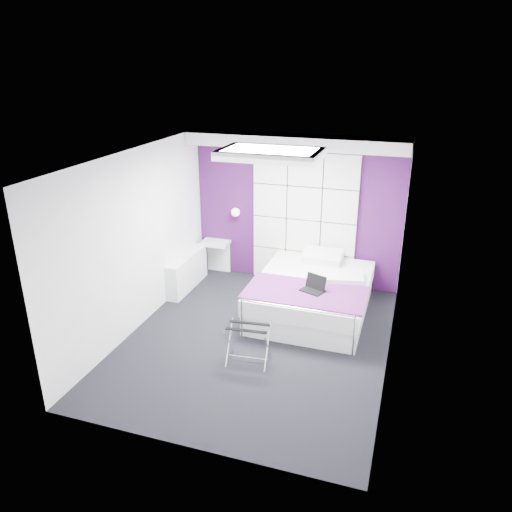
{
  "coord_description": "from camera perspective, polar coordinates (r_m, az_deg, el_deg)",
  "views": [
    {
      "loc": [
        1.9,
        -5.83,
        3.75
      ],
      "look_at": [
        -0.12,
        0.35,
        1.15
      ],
      "focal_mm": 35.0,
      "sensor_mm": 36.0,
      "label": 1
    }
  ],
  "objects": [
    {
      "name": "soffit",
      "position": [
        8.1,
        4.48,
        12.89
      ],
      "size": [
        3.58,
        0.5,
        0.2
      ],
      "primitive_type": "cube",
      "color": "white",
      "rests_on": "wall_back"
    },
    {
      "name": "skylight",
      "position": [
        6.81,
        1.68,
        11.68
      ],
      "size": [
        1.36,
        0.86,
        0.12
      ],
      "primitive_type": null,
      "color": "white",
      "rests_on": "ceiling"
    },
    {
      "name": "wall_back",
      "position": [
        8.61,
        4.65,
        5.22
      ],
      "size": [
        3.6,
        0.0,
        3.6
      ],
      "primitive_type": "plane",
      "rotation": [
        1.57,
        0.0,
        0.0
      ],
      "color": "white",
      "rests_on": "floor"
    },
    {
      "name": "headboard",
      "position": [
        8.56,
        5.5,
        4.18
      ],
      "size": [
        1.8,
        0.08,
        2.3
      ],
      "primitive_type": null,
      "color": "silver",
      "rests_on": "wall_back"
    },
    {
      "name": "floor",
      "position": [
        7.19,
        0.07,
        -9.62
      ],
      "size": [
        4.4,
        4.4,
        0.0
      ],
      "primitive_type": "plane",
      "color": "black",
      "rests_on": "ground"
    },
    {
      "name": "bed",
      "position": [
        7.84,
        6.45,
        -4.32
      ],
      "size": [
        1.74,
        2.1,
        0.74
      ],
      "color": "white",
      "rests_on": "floor"
    },
    {
      "name": "wall_right",
      "position": [
        6.32,
        15.78,
        -1.84
      ],
      "size": [
        0.0,
        4.4,
        4.4
      ],
      "primitive_type": "plane",
      "rotation": [
        1.57,
        0.0,
        -1.57
      ],
      "color": "white",
      "rests_on": "floor"
    },
    {
      "name": "luggage_rack",
      "position": [
        6.61,
        -0.91,
        -10.01
      ],
      "size": [
        0.53,
        0.39,
        0.52
      ],
      "rotation": [
        0.0,
        0.0,
        0.1
      ],
      "color": "silver",
      "rests_on": "floor"
    },
    {
      "name": "accent_wall",
      "position": [
        8.6,
        4.63,
        5.2
      ],
      "size": [
        3.58,
        0.02,
        2.58
      ],
      "primitive_type": "cube",
      "color": "#3E1045",
      "rests_on": "wall_back"
    },
    {
      "name": "wall_left",
      "position": [
        7.33,
        -13.44,
        1.68
      ],
      "size": [
        0.0,
        4.4,
        4.4
      ],
      "primitive_type": "plane",
      "rotation": [
        1.57,
        0.0,
        1.57
      ],
      "color": "white",
      "rests_on": "floor"
    },
    {
      "name": "nightstand",
      "position": [
        9.09,
        -4.67,
        1.51
      ],
      "size": [
        0.49,
        0.38,
        0.05
      ],
      "primitive_type": "cube",
      "color": "white",
      "rests_on": "wall_back"
    },
    {
      "name": "wall_lamp",
      "position": [
        8.79,
        -2.27,
        5.09
      ],
      "size": [
        0.15,
        0.15,
        0.15
      ],
      "primitive_type": "sphere",
      "color": "white",
      "rests_on": "wall_back"
    },
    {
      "name": "ceiling",
      "position": [
        6.24,
        0.08,
        11.21
      ],
      "size": [
        4.4,
        4.4,
        0.0
      ],
      "primitive_type": "plane",
      "rotation": [
        3.14,
        0.0,
        0.0
      ],
      "color": "white",
      "rests_on": "wall_back"
    },
    {
      "name": "laptop",
      "position": [
        7.29,
        6.55,
        -3.49
      ],
      "size": [
        0.32,
        0.23,
        0.23
      ],
      "rotation": [
        0.0,
        0.0,
        -0.38
      ],
      "color": "black",
      "rests_on": "bed"
    },
    {
      "name": "radiator",
      "position": [
        8.7,
        -7.88,
        -1.77
      ],
      "size": [
        0.22,
        1.2,
        0.6
      ],
      "primitive_type": "cube",
      "color": "white",
      "rests_on": "floor"
    }
  ]
}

